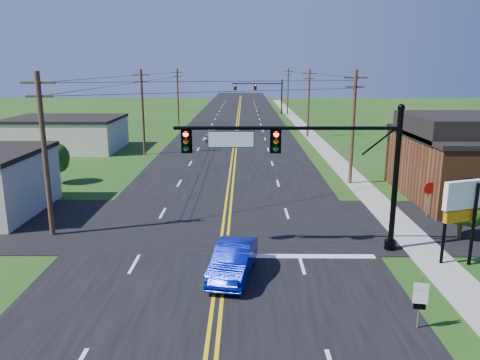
{
  "coord_description": "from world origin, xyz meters",
  "views": [
    {
      "loc": [
        1.23,
        -14.7,
        9.19
      ],
      "look_at": [
        1.02,
        10.0,
        3.21
      ],
      "focal_mm": 35.0,
      "sensor_mm": 36.0,
      "label": 1
    }
  ],
  "objects_px": {
    "route_sign": "(420,298)",
    "blue_car": "(233,261)",
    "signal_mast_far": "(260,91)",
    "signal_mast_main": "(307,159)",
    "stop_sign": "(429,192)"
  },
  "relations": [
    {
      "from": "signal_mast_far",
      "to": "route_sign",
      "type": "relative_size",
      "value": 5.3
    },
    {
      "from": "blue_car",
      "to": "stop_sign",
      "type": "bearing_deg",
      "value": 45.59
    },
    {
      "from": "route_sign",
      "to": "blue_car",
      "type": "bearing_deg",
      "value": 158.09
    },
    {
      "from": "signal_mast_far",
      "to": "blue_car",
      "type": "relative_size",
      "value": 2.42
    },
    {
      "from": "signal_mast_far",
      "to": "blue_car",
      "type": "xyz_separation_m",
      "value": [
        -3.68,
        -75.24,
        -3.8
      ]
    },
    {
      "from": "signal_mast_far",
      "to": "blue_car",
      "type": "bearing_deg",
      "value": -92.8
    },
    {
      "from": "signal_mast_main",
      "to": "signal_mast_far",
      "type": "height_order",
      "value": "same"
    },
    {
      "from": "signal_mast_far",
      "to": "route_sign",
      "type": "distance_m",
      "value": 79.67
    },
    {
      "from": "signal_mast_far",
      "to": "blue_car",
      "type": "distance_m",
      "value": 75.43
    },
    {
      "from": "route_sign",
      "to": "stop_sign",
      "type": "height_order",
      "value": "stop_sign"
    },
    {
      "from": "route_sign",
      "to": "signal_mast_main",
      "type": "bearing_deg",
      "value": 123.37
    },
    {
      "from": "stop_sign",
      "to": "signal_mast_far",
      "type": "bearing_deg",
      "value": 82.13
    },
    {
      "from": "route_sign",
      "to": "signal_mast_far",
      "type": "bearing_deg",
      "value": 102.81
    },
    {
      "from": "signal_mast_main",
      "to": "route_sign",
      "type": "relative_size",
      "value": 5.45
    },
    {
      "from": "blue_car",
      "to": "route_sign",
      "type": "distance_m",
      "value": 8.01
    }
  ]
}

